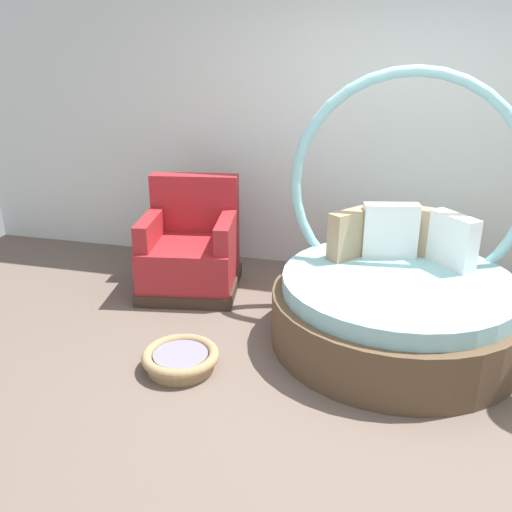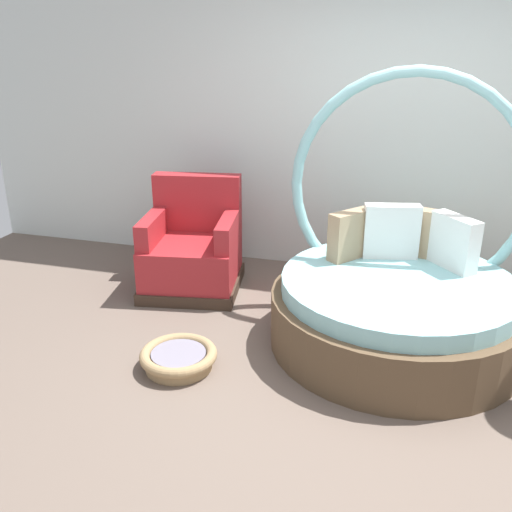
{
  "view_description": "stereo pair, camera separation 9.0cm",
  "coord_description": "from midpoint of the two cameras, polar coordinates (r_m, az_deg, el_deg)",
  "views": [
    {
      "loc": [
        0.16,
        -2.91,
        2.02
      ],
      "look_at": [
        -0.79,
        0.73,
        0.55
      ],
      "focal_mm": 38.9,
      "sensor_mm": 36.0,
      "label": 1
    },
    {
      "loc": [
        0.24,
        -2.89,
        2.02
      ],
      "look_at": [
        -0.79,
        0.73,
        0.55
      ],
      "focal_mm": 38.9,
      "sensor_mm": 36.0,
      "label": 2
    }
  ],
  "objects": [
    {
      "name": "ground_plane",
      "position": [
        3.55,
        10.05,
        -13.97
      ],
      "size": [
        8.0,
        8.0,
        0.02
      ],
      "primitive_type": "cube",
      "color": "#66564C"
    },
    {
      "name": "back_wall",
      "position": [
        5.02,
        13.98,
        14.93
      ],
      "size": [
        8.0,
        0.12,
        3.02
      ],
      "primitive_type": "cube",
      "color": "silver",
      "rests_on": "ground_plane"
    },
    {
      "name": "round_daybed",
      "position": [
        4.04,
        14.95,
        -3.63
      ],
      "size": [
        1.74,
        1.74,
        1.87
      ],
      "color": "brown",
      "rests_on": "ground_plane"
    },
    {
      "name": "red_armchair",
      "position": [
        4.78,
        -5.96,
        0.52
      ],
      "size": [
        0.92,
        0.92,
        0.94
      ],
      "color": "#38281E",
      "rests_on": "ground_plane"
    },
    {
      "name": "pet_basket",
      "position": [
        3.74,
        -7.24,
        -10.3
      ],
      "size": [
        0.51,
        0.51,
        0.13
      ],
      "color": "#9E7F56",
      "rests_on": "ground_plane"
    }
  ]
}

